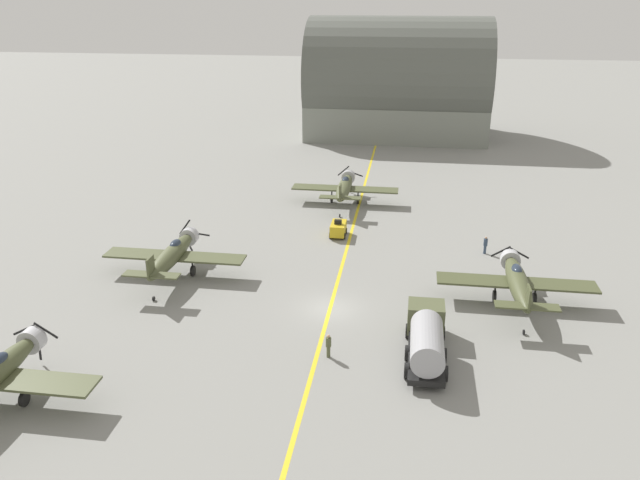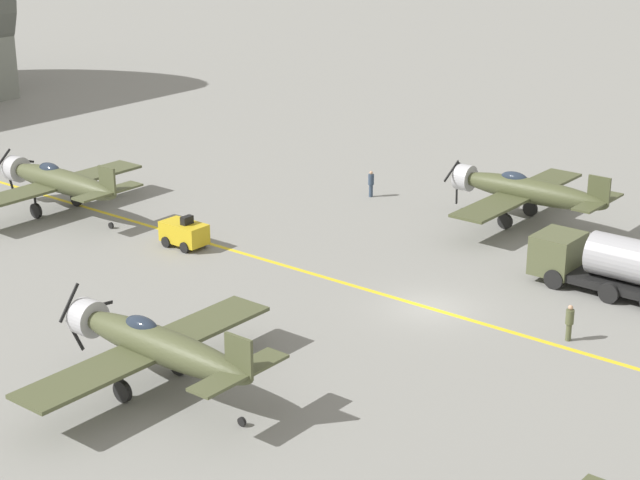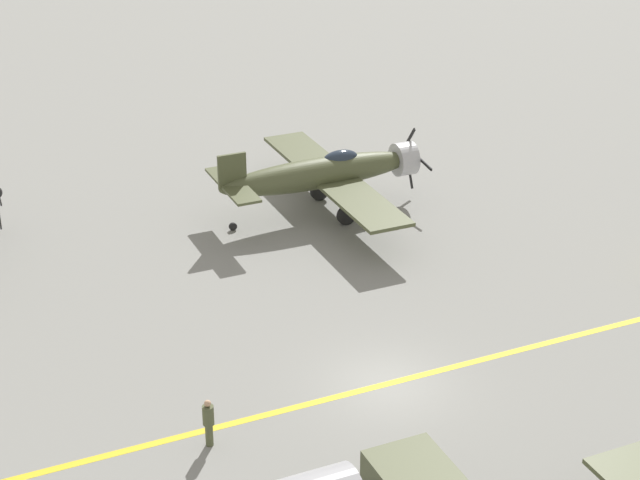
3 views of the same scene
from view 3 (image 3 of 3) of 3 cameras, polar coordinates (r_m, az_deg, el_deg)
The scene contains 4 objects.
ground_plane at distance 37.21m, azimuth 3.61°, elevation -7.67°, with size 400.00×400.00×0.00m, color gray.
taxiway_stripe at distance 37.21m, azimuth 3.61°, elevation -7.66°, with size 0.30×160.00×0.01m, color yellow.
airplane_mid_left at distance 48.77m, azimuth 0.31°, elevation 3.60°, with size 12.00×9.98×3.65m.
ground_crew_walking at distance 33.97m, azimuth -5.97°, elevation -9.57°, with size 0.37×0.37×1.68m.
Camera 3 is at (27.28, -14.70, 20.60)m, focal length 60.00 mm.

